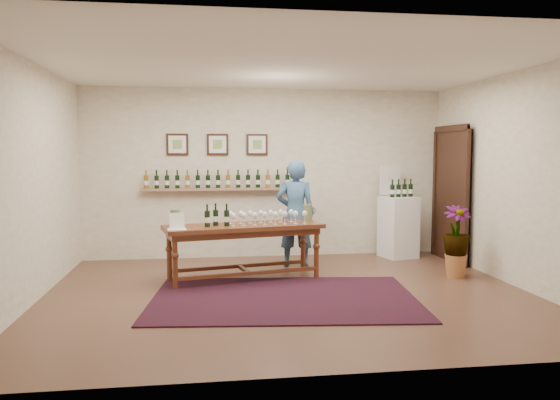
{
  "coord_description": "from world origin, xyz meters",
  "views": [
    {
      "loc": [
        -1.03,
        -6.56,
        1.75
      ],
      "look_at": [
        0.0,
        0.8,
        1.1
      ],
      "focal_mm": 35.0,
      "sensor_mm": 36.0,
      "label": 1
    }
  ],
  "objects": [
    {
      "name": "menu_card",
      "position": [
        -1.38,
        0.5,
        0.87
      ],
      "size": [
        0.25,
        0.19,
        0.21
      ],
      "primitive_type": "cube",
      "rotation": [
        0.0,
        0.0,
        0.11
      ],
      "color": "white",
      "rests_on": "tasting_table"
    },
    {
      "name": "rug",
      "position": [
        -0.09,
        -0.23,
        0.01
      ],
      "size": [
        3.35,
        2.41,
        0.02
      ],
      "primitive_type": "cube",
      "rotation": [
        0.0,
        0.0,
        -0.1
      ],
      "color": "#450D0C",
      "rests_on": "ground"
    },
    {
      "name": "potted_plant",
      "position": [
        2.45,
        0.55,
        0.51
      ],
      "size": [
        0.48,
        0.48,
        0.88
      ],
      "rotation": [
        0.0,
        0.0,
        -0.03
      ],
      "color": "#A86538",
      "rests_on": "ground"
    },
    {
      "name": "pitcher_left",
      "position": [
        -1.41,
        0.73,
        0.88
      ],
      "size": [
        0.16,
        0.16,
        0.23
      ],
      "primitive_type": null,
      "rotation": [
        0.0,
        0.0,
        0.12
      ],
      "color": "#606C43",
      "rests_on": "tasting_table"
    },
    {
      "name": "display_pedestal",
      "position": [
        2.18,
        2.1,
        0.51
      ],
      "size": [
        0.62,
        0.62,
        1.01
      ],
      "primitive_type": "cube",
      "rotation": [
        0.0,
        0.0,
        0.25
      ],
      "color": "white",
      "rests_on": "ground"
    },
    {
      "name": "room_shell",
      "position": [
        2.11,
        1.86,
        1.12
      ],
      "size": [
        6.0,
        6.0,
        6.0
      ],
      "color": "#F0EACC",
      "rests_on": "ground"
    },
    {
      "name": "pitcher_right",
      "position": [
        0.45,
        1.14,
        0.88
      ],
      "size": [
        0.19,
        0.19,
        0.24
      ],
      "primitive_type": null,
      "rotation": [
        0.0,
        0.0,
        0.29
      ],
      "color": "#606C43",
      "rests_on": "tasting_table"
    },
    {
      "name": "table_glasses",
      "position": [
        -0.23,
        0.88,
        0.86
      ],
      "size": [
        1.38,
        0.49,
        0.19
      ],
      "primitive_type": null,
      "rotation": [
        0.0,
        0.0,
        0.13
      ],
      "color": "white",
      "rests_on": "tasting_table"
    },
    {
      "name": "person",
      "position": [
        0.35,
        1.6,
        0.82
      ],
      "size": [
        0.66,
        0.49,
        1.63
      ],
      "primitive_type": "imported",
      "rotation": [
        0.0,
        0.0,
        2.96
      ],
      "color": "#385A85",
      "rests_on": "ground"
    },
    {
      "name": "pedestal_bottles",
      "position": [
        2.21,
        2.06,
        1.17
      ],
      "size": [
        0.32,
        0.16,
        0.31
      ],
      "primitive_type": null,
      "rotation": [
        0.0,
        0.0,
        0.25
      ],
      "color": "black",
      "rests_on": "display_pedestal"
    },
    {
      "name": "ground",
      "position": [
        0.0,
        0.0,
        0.0
      ],
      "size": [
        6.0,
        6.0,
        0.0
      ],
      "primitive_type": "plane",
      "color": "brown",
      "rests_on": "ground"
    },
    {
      "name": "table_bottles",
      "position": [
        -0.87,
        0.75,
        0.93
      ],
      "size": [
        0.34,
        0.23,
        0.33
      ],
      "primitive_type": null,
      "rotation": [
        0.0,
        0.0,
        0.18
      ],
      "color": "black",
      "rests_on": "tasting_table"
    },
    {
      "name": "tasting_table",
      "position": [
        -0.5,
        0.84,
        0.65
      ],
      "size": [
        2.25,
        1.12,
        0.77
      ],
      "rotation": [
        0.0,
        0.0,
        0.21
      ],
      "color": "#4F2713",
      "rests_on": "ground"
    },
    {
      "name": "info_sign",
      "position": [
        2.09,
        2.27,
        1.28
      ],
      "size": [
        0.39,
        0.12,
        0.54
      ],
      "primitive_type": "cube",
      "rotation": [
        0.0,
        0.0,
        0.25
      ],
      "color": "white",
      "rests_on": "display_pedestal"
    }
  ]
}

